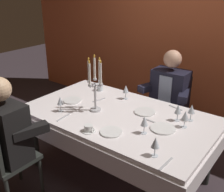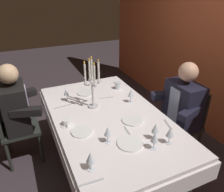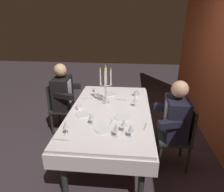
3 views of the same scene
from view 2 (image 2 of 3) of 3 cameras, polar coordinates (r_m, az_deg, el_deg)
ground_plane at (r=2.79m, az=-0.91°, el=-17.94°), size 12.00×12.00×0.00m
dining_table at (r=2.39m, az=-1.02°, el=-7.37°), size 1.94×1.14×0.74m
candelabra at (r=2.35m, az=-5.12°, el=3.05°), size 0.19×0.19×0.59m
dinner_plate_0 at (r=2.24m, az=5.36°, el=-6.29°), size 0.21×0.21×0.01m
dinner_plate_1 at (r=2.78m, az=-6.88°, el=0.79°), size 0.20×0.20×0.01m
dinner_plate_2 at (r=2.09m, az=-7.83°, el=-9.12°), size 0.20×0.20×0.01m
dinner_plate_3 at (r=1.95m, az=4.72°, el=-12.11°), size 0.23×0.23×0.01m
wine_glass_0 at (r=2.60m, az=-11.73°, el=1.04°), size 0.07×0.07×0.16m
wine_glass_1 at (r=1.89m, az=-1.10°, el=-9.20°), size 0.07×0.07×0.16m
wine_glass_2 at (r=1.65m, az=-5.63°, el=-15.64°), size 0.07×0.07×0.16m
wine_glass_3 at (r=1.86m, az=11.02°, el=-10.58°), size 0.07×0.07×0.16m
wine_glass_4 at (r=1.96m, az=11.19°, el=-8.22°), size 0.07×0.07×0.16m
wine_glass_5 at (r=1.94m, az=14.83°, el=-9.13°), size 0.07×0.07×0.16m
wine_glass_6 at (r=2.52m, az=4.94°, el=0.71°), size 0.07×0.07×0.16m
water_tumbler_0 at (r=2.87m, az=1.52°, el=2.70°), size 0.07×0.07×0.09m
coffee_cup_0 at (r=2.20m, az=-11.76°, el=-6.79°), size 0.13×0.12×0.06m
fork_0 at (r=2.66m, az=-1.39°, el=-0.46°), size 0.06×0.17×0.01m
fork_1 at (r=3.01m, az=1.17°, el=3.05°), size 0.17×0.03×0.01m
fork_2 at (r=2.24m, az=14.35°, el=-7.16°), size 0.17×0.06×0.01m
knife_3 at (r=1.65m, az=-5.46°, el=-21.45°), size 0.03×0.19×0.01m
spoon_4 at (r=2.09m, az=4.14°, el=-9.16°), size 0.17×0.03×0.01m
knife_5 at (r=2.53m, az=-12.63°, el=-2.68°), size 0.04×0.19×0.01m
seated_diner_0 at (r=2.71m, az=-23.87°, el=-2.64°), size 0.63×0.48×1.24m
seated_diner_1 at (r=2.66m, az=18.00°, el=-2.05°), size 0.63×0.48×1.24m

